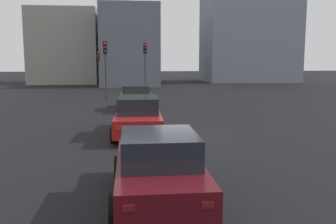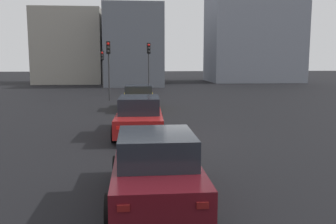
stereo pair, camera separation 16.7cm
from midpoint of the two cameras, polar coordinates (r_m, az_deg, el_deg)
ground_plane at (r=14.58m, az=3.21°, el=-4.18°), size 160.00×160.00×0.20m
car_yellow_right_lead at (r=22.50m, az=-4.34°, el=2.23°), size 4.20×2.05×1.45m
car_red_right_second at (r=14.83m, az=-4.08°, el=-0.66°), size 4.82×2.10×1.54m
car_maroon_right_third at (r=7.94m, az=-1.27°, el=-8.51°), size 4.21×1.96×1.50m
traffic_light_near_left at (r=27.23m, az=-8.93°, el=8.13°), size 0.32×0.28×4.26m
traffic_light_near_right at (r=37.42m, az=-9.89°, el=7.58°), size 0.32×0.28×3.80m
traffic_light_far_left at (r=31.74m, az=-2.83°, el=8.31°), size 0.32×0.30×4.35m
building_facade_left at (r=52.39m, az=13.08°, el=13.86°), size 8.66×11.82×16.90m
building_facade_center at (r=46.10m, az=-5.18°, el=9.91°), size 13.17×6.49×8.96m
building_facade_right at (r=49.51m, az=-14.62°, el=9.62°), size 8.33×8.17×9.08m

